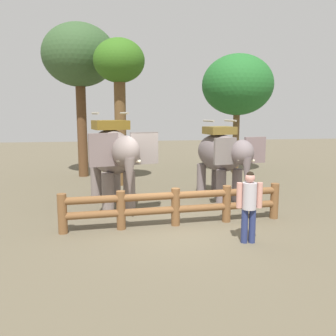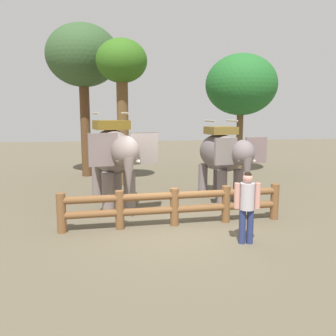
{
  "view_description": "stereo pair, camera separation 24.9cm",
  "coord_description": "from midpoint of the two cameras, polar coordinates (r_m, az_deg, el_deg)",
  "views": [
    {
      "loc": [
        -1.64,
        -9.26,
        3.1
      ],
      "look_at": [
        0.0,
        1.45,
        1.4
      ],
      "focal_mm": 37.75,
      "sensor_mm": 36.0,
      "label": 1
    },
    {
      "loc": [
        -1.4,
        -9.29,
        3.1
      ],
      "look_at": [
        0.0,
        1.45,
        1.4
      ],
      "focal_mm": 37.75,
      "sensor_mm": 36.0,
      "label": 2
    }
  ],
  "objects": [
    {
      "name": "ground_plane",
      "position": [
        9.9,
        1.83,
        -9.34
      ],
      "size": [
        60.0,
        60.0,
        0.0
      ],
      "primitive_type": "plane",
      "color": "brown"
    },
    {
      "name": "log_fence",
      "position": [
        9.79,
        1.78,
        -5.87
      ],
      "size": [
        6.24,
        0.67,
        1.05
      ],
      "color": "brown",
      "rests_on": "ground"
    },
    {
      "name": "elephant_near_left",
      "position": [
        11.67,
        -8.19,
        2.2
      ],
      "size": [
        2.4,
        3.73,
        3.12
      ],
      "color": "slate",
      "rests_on": "ground"
    },
    {
      "name": "elephant_center",
      "position": [
        12.82,
        9.45,
        2.08
      ],
      "size": [
        2.06,
        3.39,
        2.85
      ],
      "color": "slate",
      "rests_on": "ground"
    },
    {
      "name": "tourist_woman_in_black",
      "position": [
        8.59,
        13.45,
        -5.43
      ],
      "size": [
        0.61,
        0.38,
        1.74
      ],
      "color": "navy",
      "rests_on": "ground"
    },
    {
      "name": "tree_far_left",
      "position": [
        17.89,
        -13.17,
        16.97
      ],
      "size": [
        3.44,
        3.44,
        7.24
      ],
      "color": "brown",
      "rests_on": "ground"
    },
    {
      "name": "tree_back_center",
      "position": [
        15.33,
        -7.0,
        15.55
      ],
      "size": [
        2.12,
        2.12,
        6.13
      ],
      "color": "brown",
      "rests_on": "ground"
    },
    {
      "name": "tree_far_right",
      "position": [
        18.61,
        12.11,
        12.94
      ],
      "size": [
        3.58,
        3.58,
        6.02
      ],
      "color": "brown",
      "rests_on": "ground"
    }
  ]
}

